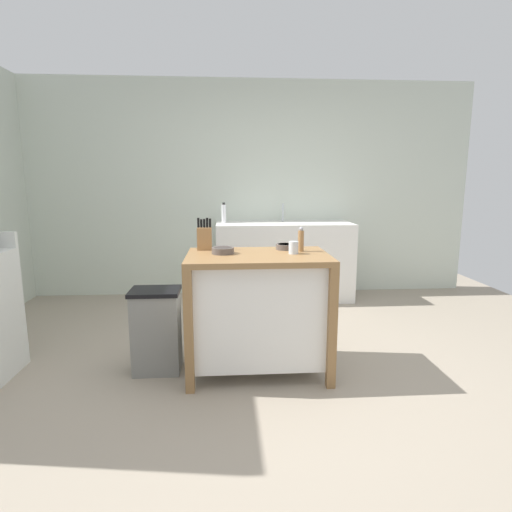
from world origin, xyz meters
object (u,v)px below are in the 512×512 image
at_px(pepper_grinder, 301,240).
at_px(trash_bin, 157,330).
at_px(bowl_ceramic_small, 286,246).
at_px(bottle_hand_soap, 224,213).
at_px(drinking_cup, 293,248).
at_px(kitchen_island, 258,307).
at_px(bowl_ceramic_wide, 223,250).
at_px(sink_faucet, 283,213).
at_px(knife_block, 205,238).

xyz_separation_m(pepper_grinder, trash_bin, (-1.08, -0.05, -0.66)).
relative_size(bowl_ceramic_small, bottle_hand_soap, 0.62).
distance_m(drinking_cup, pepper_grinder, 0.13).
bearing_deg(kitchen_island, drinking_cup, 0.22).
bearing_deg(bottle_hand_soap, trash_bin, -104.43).
distance_m(kitchen_island, bowl_ceramic_small, 0.51).
distance_m(pepper_grinder, bottle_hand_soap, 1.97).
relative_size(bowl_ceramic_wide, drinking_cup, 1.79).
relative_size(bowl_ceramic_small, pepper_grinder, 0.80).
height_order(pepper_grinder, trash_bin, pepper_grinder).
bearing_deg(bowl_ceramic_wide, kitchen_island, -8.83).
height_order(kitchen_island, sink_faucet, sink_faucet).
bearing_deg(drinking_cup, sink_faucet, 84.47).
bearing_deg(knife_block, drinking_cup, -19.33).
bearing_deg(bowl_ceramic_small, pepper_grinder, -43.25).
height_order(knife_block, sink_faucet, sink_faucet).
xyz_separation_m(kitchen_island, bowl_ceramic_small, (0.23, 0.19, 0.41)).
bearing_deg(drinking_cup, knife_block, 160.67).
distance_m(pepper_grinder, trash_bin, 1.27).
bearing_deg(knife_block, pepper_grinder, -10.16).
height_order(knife_block, pepper_grinder, knife_block).
xyz_separation_m(bowl_ceramic_small, bottle_hand_soap, (-0.48, 1.79, 0.12)).
bearing_deg(knife_block, bowl_ceramic_small, -3.16).
relative_size(bowl_ceramic_wide, trash_bin, 0.26).
xyz_separation_m(knife_block, sink_faucet, (0.85, 1.84, 0.04)).
distance_m(bowl_ceramic_wide, trash_bin, 0.78).
relative_size(drinking_cup, bottle_hand_soap, 0.38).
bearing_deg(trash_bin, pepper_grinder, 2.72).
height_order(kitchen_island, bottle_hand_soap, bottle_hand_soap).
bearing_deg(bottle_hand_soap, bowl_ceramic_wide, -89.93).
distance_m(bowl_ceramic_wide, bottle_hand_soap, 1.95).
bearing_deg(pepper_grinder, trash_bin, -177.28).
bearing_deg(kitchen_island, bowl_ceramic_small, 40.53).
xyz_separation_m(knife_block, trash_bin, (-0.36, -0.18, -0.67)).
bearing_deg(bottle_hand_soap, drinking_cup, -75.53).
relative_size(kitchen_island, bottle_hand_soap, 4.29).
bearing_deg(trash_bin, knife_block, 26.63).
height_order(trash_bin, bottle_hand_soap, bottle_hand_soap).
xyz_separation_m(knife_block, pepper_grinder, (0.72, -0.13, -0.01)).
xyz_separation_m(pepper_grinder, bottle_hand_soap, (-0.58, 1.88, 0.05)).
bearing_deg(drinking_cup, pepper_grinder, 54.24).
bearing_deg(sink_faucet, pepper_grinder, -93.76).
xyz_separation_m(sink_faucet, bottle_hand_soap, (-0.71, -0.09, 0.00)).
relative_size(trash_bin, bottle_hand_soap, 2.64).
relative_size(trash_bin, sink_faucet, 2.86).
height_order(pepper_grinder, bottle_hand_soap, bottle_hand_soap).
distance_m(knife_block, drinking_cup, 0.69).
relative_size(bowl_ceramic_small, sink_faucet, 0.67).
xyz_separation_m(bowl_ceramic_small, trash_bin, (-0.98, -0.15, -0.60)).
relative_size(knife_block, sink_faucet, 1.11).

